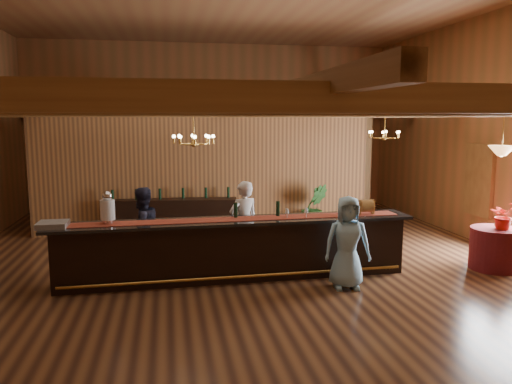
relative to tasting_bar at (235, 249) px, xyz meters
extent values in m
plane|color=brown|center=(0.29, 0.76, -0.58)|extent=(14.00, 14.00, 0.00)
cube|color=#9F6239|center=(0.29, 7.76, 2.17)|extent=(12.00, 0.10, 5.50)
cube|color=#9F6239|center=(0.29, -6.24, 2.17)|extent=(12.00, 0.10, 5.50)
cube|color=olive|center=(0.29, -4.74, 2.62)|extent=(11.90, 0.20, 0.28)
cube|color=olive|center=(0.29, -2.24, 2.62)|extent=(11.90, 0.20, 0.28)
cube|color=olive|center=(0.29, 0.26, 2.62)|extent=(11.90, 0.20, 0.28)
cube|color=olive|center=(0.29, 2.76, 2.62)|extent=(11.90, 0.20, 0.28)
cube|color=olive|center=(0.29, 5.26, 2.62)|extent=(11.90, 0.20, 0.28)
cube|color=olive|center=(0.29, 7.56, 2.62)|extent=(11.90, 0.20, 0.28)
cube|color=olive|center=(-4.21, 0.76, 2.76)|extent=(0.18, 13.90, 0.22)
cube|color=olive|center=(0.29, 0.76, 2.76)|extent=(0.18, 13.90, 0.22)
cube|color=olive|center=(4.79, 0.76, 2.76)|extent=(0.18, 13.90, 0.22)
cube|color=olive|center=(-4.21, 5.26, 1.02)|extent=(0.20, 0.20, 3.20)
cube|color=olive|center=(4.79, 5.26, 1.02)|extent=(0.20, 0.20, 3.20)
cube|color=brown|center=(-0.21, 4.26, 0.97)|extent=(9.00, 0.18, 3.10)
cube|color=white|center=(6.24, 1.76, 0.97)|extent=(0.12, 1.05, 1.75)
cube|color=black|center=(1.29, 6.26, -0.03)|extent=(1.20, 0.60, 1.10)
cube|color=#A27132|center=(-1.71, 6.26, -0.08)|extent=(1.00, 0.60, 1.00)
cube|color=black|center=(0.00, 0.00, -0.04)|extent=(6.55, 0.88, 1.09)
cube|color=black|center=(0.00, 0.00, 0.54)|extent=(6.88, 1.03, 0.05)
cube|color=maroon|center=(0.00, 0.00, 0.57)|extent=(6.43, 0.60, 0.01)
cylinder|color=#BF8D3A|center=(0.00, -0.43, -0.42)|extent=(6.31, 0.22, 0.05)
cylinder|color=silver|center=(-2.31, 0.00, 0.60)|extent=(0.18, 0.18, 0.08)
cylinder|color=silver|center=(-2.31, 0.00, 0.82)|extent=(0.26, 0.26, 0.36)
sphere|color=silver|center=(-2.31, 0.00, 1.07)|extent=(0.18, 0.18, 0.18)
cube|color=gray|center=(-3.22, -0.14, 0.61)|extent=(0.50, 0.50, 0.10)
cube|color=#A27132|center=(2.47, 0.01, 0.71)|extent=(0.06, 0.06, 0.30)
cube|color=#A27132|center=(2.75, 0.01, 0.71)|extent=(0.06, 0.06, 0.30)
cylinder|color=#A27132|center=(2.61, 0.01, 0.74)|extent=(0.24, 0.24, 0.24)
cylinder|color=black|center=(0.03, 0.13, 0.71)|extent=(0.07, 0.07, 0.30)
cylinder|color=black|center=(0.86, 0.15, 0.71)|extent=(0.07, 0.07, 0.30)
cube|color=black|center=(-1.14, 3.93, -0.10)|extent=(3.42, 0.95, 0.95)
cylinder|color=#5B1115|center=(5.25, -0.33, -0.16)|extent=(0.97, 0.97, 0.84)
cylinder|color=#BF8D3A|center=(-0.71, 0.69, 2.29)|extent=(0.02, 0.02, 0.67)
sphere|color=#BF8D3A|center=(-0.71, 0.69, 1.95)|extent=(0.12, 0.12, 0.12)
torus|color=#BF8D3A|center=(-0.71, 0.69, 2.05)|extent=(0.80, 0.80, 0.04)
cylinder|color=#BF8D3A|center=(4.06, 2.48, 2.30)|extent=(0.02, 0.02, 0.65)
sphere|color=#BF8D3A|center=(4.06, 2.48, 1.97)|extent=(0.12, 0.12, 0.12)
torus|color=#BF8D3A|center=(4.06, 2.48, 2.07)|extent=(0.80, 0.80, 0.04)
cylinder|color=#BF8D3A|center=(5.25, -0.33, 2.22)|extent=(0.02, 0.02, 0.80)
cone|color=#E89B52|center=(5.25, -0.33, 1.82)|extent=(0.52, 0.52, 0.20)
imported|color=silver|center=(0.28, 0.75, 0.31)|extent=(0.76, 0.63, 1.78)
imported|color=#24263C|center=(-1.76, 0.86, 0.26)|extent=(1.03, 1.01, 1.68)
imported|color=#8DC8EC|center=(1.89, -0.89, 0.25)|extent=(0.89, 0.65, 1.67)
imported|color=#1E471B|center=(2.67, 3.71, 0.07)|extent=(0.72, 0.58, 1.30)
imported|color=red|center=(5.31, -0.44, 0.55)|extent=(0.58, 0.53, 0.57)
imported|color=#BF8D3A|center=(5.30, -0.35, 0.42)|extent=(0.18, 0.18, 0.31)
camera|label=1|loc=(-1.23, -9.13, 2.42)|focal=35.00mm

